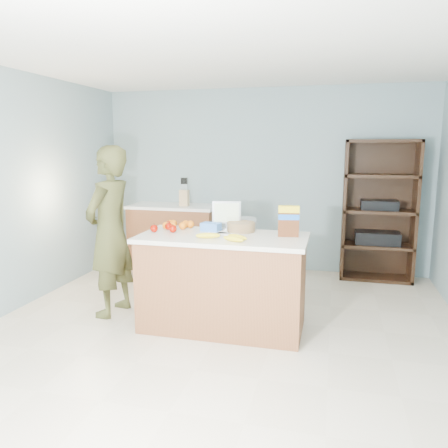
% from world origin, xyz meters
% --- Properties ---
extents(floor, '(4.50, 5.00, 0.02)m').
position_xyz_m(floor, '(0.00, 0.00, 0.00)').
color(floor, beige).
rests_on(floor, ground).
extents(walls, '(4.52, 5.02, 2.51)m').
position_xyz_m(walls, '(0.00, 0.00, 1.65)').
color(walls, gray).
rests_on(walls, ground).
extents(counter_peninsula, '(1.56, 0.76, 0.90)m').
position_xyz_m(counter_peninsula, '(0.00, 0.30, 0.42)').
color(counter_peninsula, brown).
rests_on(counter_peninsula, ground).
extents(back_cabinet, '(1.24, 0.62, 0.90)m').
position_xyz_m(back_cabinet, '(-1.20, 2.20, 0.45)').
color(back_cabinet, brown).
rests_on(back_cabinet, ground).
extents(shelving_unit, '(0.90, 0.40, 1.80)m').
position_xyz_m(shelving_unit, '(1.55, 2.35, 0.86)').
color(shelving_unit, black).
rests_on(shelving_unit, ground).
extents(person, '(0.49, 0.68, 1.73)m').
position_xyz_m(person, '(-1.20, 0.37, 0.86)').
color(person, '#3A3B1C').
rests_on(person, ground).
extents(knife_block, '(0.12, 0.10, 0.31)m').
position_xyz_m(knife_block, '(-1.03, 2.16, 1.02)').
color(knife_block, tan).
rests_on(knife_block, back_cabinet).
extents(envelopes, '(0.33, 0.22, 0.00)m').
position_xyz_m(envelopes, '(-0.02, 0.40, 0.90)').
color(envelopes, white).
rests_on(envelopes, counter_peninsula).
extents(bananas, '(0.49, 0.23, 0.05)m').
position_xyz_m(bananas, '(0.03, 0.13, 0.92)').
color(bananas, yellow).
rests_on(bananas, counter_peninsula).
extents(apples, '(0.26, 0.30, 0.07)m').
position_xyz_m(apples, '(-0.60, 0.39, 0.94)').
color(apples, '#8F0B00').
rests_on(apples, counter_peninsula).
extents(oranges, '(0.29, 0.21, 0.08)m').
position_xyz_m(oranges, '(-0.53, 0.54, 0.94)').
color(oranges, orange).
rests_on(oranges, counter_peninsula).
extents(blue_carton, '(0.20, 0.15, 0.08)m').
position_xyz_m(blue_carton, '(-0.17, 0.48, 0.94)').
color(blue_carton, blue).
rests_on(blue_carton, counter_peninsula).
extents(salad_bowl, '(0.30, 0.30, 0.13)m').
position_xyz_m(salad_bowl, '(0.12, 0.54, 0.96)').
color(salad_bowl, '#267219').
rests_on(salad_bowl, counter_peninsula).
extents(tv, '(0.28, 0.12, 0.28)m').
position_xyz_m(tv, '(-0.04, 0.61, 1.06)').
color(tv, silver).
rests_on(tv, counter_peninsula).
extents(cereal_box, '(0.20, 0.10, 0.28)m').
position_xyz_m(cereal_box, '(0.59, 0.40, 1.07)').
color(cereal_box, '#592B14').
rests_on(cereal_box, counter_peninsula).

